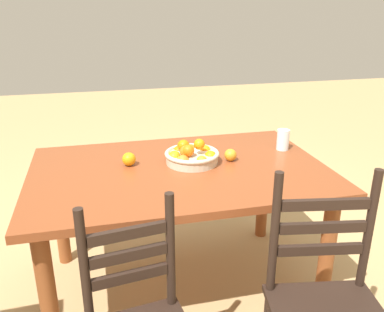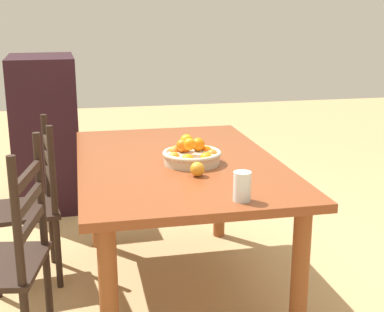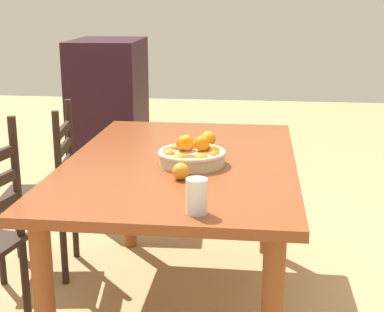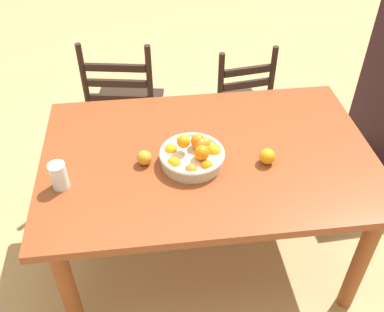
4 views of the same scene
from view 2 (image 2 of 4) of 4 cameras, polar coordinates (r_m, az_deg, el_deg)
The scene contains 9 objects.
ground_plane at distance 3.11m, azimuth -1.44°, elevation -14.01°, with size 12.00×12.00×0.00m, color tan.
dining_table at distance 2.85m, azimuth -1.53°, elevation -2.37°, with size 1.58×1.04×0.76m.
chair_near_window at distance 3.20m, azimuth -16.77°, elevation -5.16°, with size 0.44×0.44×0.94m.
chair_by_cabinet at distance 2.52m, azimuth -19.68°, elevation -10.44°, with size 0.52×0.52×0.99m.
cabinet at distance 4.39m, azimuth -15.31°, elevation 2.48°, with size 0.71×0.49×1.19m, color black.
fruit_bowl at distance 2.74m, azimuth -0.05°, elevation 0.10°, with size 0.30×0.30×0.14m.
orange_loose_0 at distance 3.08m, azimuth -0.58°, elevation 1.64°, with size 0.07×0.07×0.07m, color orange.
orange_loose_1 at distance 2.53m, azimuth 0.58°, elevation -1.41°, with size 0.07×0.07×0.07m, color orange.
drinking_glass at distance 2.21m, azimuth 5.35°, elevation -3.23°, with size 0.07×0.07×0.12m, color silver.
Camera 2 is at (-2.67, 0.49, 1.52)m, focal length 50.18 mm.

